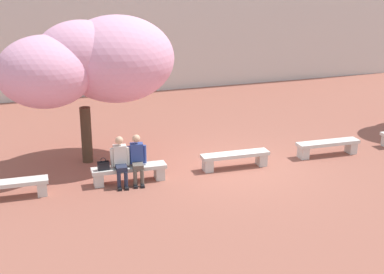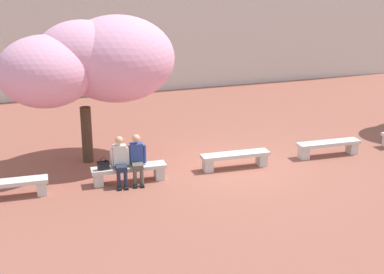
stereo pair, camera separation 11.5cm
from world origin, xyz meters
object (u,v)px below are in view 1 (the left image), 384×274
Objects in this scene: handbag at (104,165)px; cherry_tree_main at (91,62)px; stone_bench_west_end at (7,187)px; person_seated_left at (120,159)px; stone_bench_center at (235,158)px; person_seated_right at (137,157)px; stone_bench_near_east at (328,146)px; stone_bench_near_west at (129,171)px.

handbag is 0.07× the size of cherry_tree_main.
person_seated_left reaches higher than stone_bench_west_end.
stone_bench_center is at bearing -28.17° from cherry_tree_main.
cherry_tree_main is at bearing 110.61° from person_seated_right.
stone_bench_near_east is 0.40× the size of cherry_tree_main.
handbag reaches higher than stone_bench_west_end.
stone_bench_west_end is at bearing 179.56° from handbag.
stone_bench_center is (3.07, 0.00, 0.00)m from stone_bench_near_west.
cherry_tree_main is at bearing 105.40° from stone_bench_near_west.
cherry_tree_main is (2.54, 1.93, 2.64)m from stone_bench_west_end.
stone_bench_near_west is 6.15m from stone_bench_near_east.
handbag reaches higher than stone_bench_near_west.
handbag is (-0.89, 0.03, -0.12)m from person_seated_right.
cherry_tree_main is (-0.53, 1.93, 2.64)m from stone_bench_near_west.
stone_bench_near_west is 0.46m from person_seated_left.
person_seated_right is (-5.93, -0.05, 0.39)m from stone_bench_near_east.
cherry_tree_main is (-6.68, 1.93, 2.64)m from stone_bench_near_east.
person_seated_left is 0.45m from person_seated_right.
stone_bench_west_end is 6.15m from stone_bench_center.
stone_bench_center is at bearing 0.00° from stone_bench_west_end.
cherry_tree_main is at bearing 163.87° from stone_bench_near_east.
stone_bench_center and stone_bench_near_east have the same top height.
stone_bench_near_west is 5.89× the size of handbag.
stone_bench_near_east is 1.55× the size of person_seated_left.
stone_bench_center is 1.55× the size of person_seated_left.
stone_bench_near_west is at bearing -74.60° from cherry_tree_main.
handbag is at bearing 177.79° from person_seated_right.
person_seated_left is at bearing -179.93° from person_seated_right.
stone_bench_near_west and stone_bench_center have the same top height.
person_seated_left reaches higher than handbag.
handbag is (-6.82, -0.02, 0.27)m from stone_bench_near_east.
stone_bench_west_end is 1.55× the size of person_seated_right.
person_seated_left is (-0.23, -0.05, 0.39)m from stone_bench_near_west.
cherry_tree_main reaches higher than stone_bench_near_west.
handbag reaches higher than stone_bench_near_east.
stone_bench_center is 2.89m from person_seated_right.
stone_bench_near_east is 7.44m from cherry_tree_main.
cherry_tree_main is (0.14, 1.95, 2.37)m from handbag.
person_seated_right is 3.81× the size of handbag.
stone_bench_near_east is at bearing 0.00° from stone_bench_west_end.
stone_bench_west_end is 4.14m from cherry_tree_main.
person_seated_left is (-3.31, -0.05, 0.39)m from stone_bench_center.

